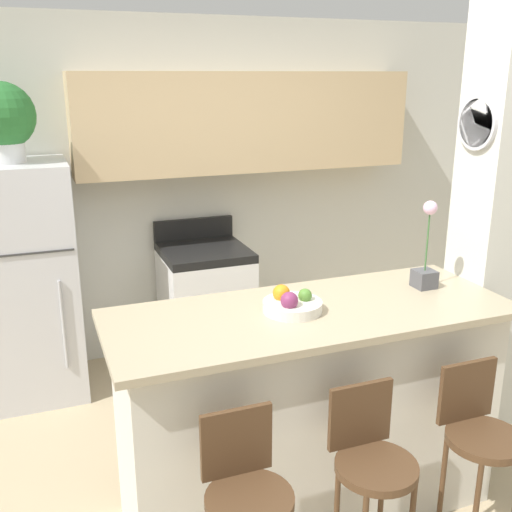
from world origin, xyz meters
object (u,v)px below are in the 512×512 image
at_px(bar_stool_left, 246,500).
at_px(orchid_vase, 426,261).
at_px(bar_stool_mid, 371,467).
at_px(fruit_bowl, 292,304).
at_px(bar_stool_right, 478,440).
at_px(stove_range, 206,305).
at_px(potted_plant_on_fridge, 1,119).
at_px(refrigerator, 21,283).

bearing_deg(bar_stool_left, orchid_vase, 28.15).
distance_m(bar_stool_mid, orchid_vase, 1.12).
bearing_deg(bar_stool_mid, fruit_bowl, 99.30).
height_order(bar_stool_left, bar_stool_right, same).
distance_m(stove_range, potted_plant_on_fridge, 1.90).
distance_m(refrigerator, fruit_bowl, 2.12).
height_order(refrigerator, potted_plant_on_fridge, potted_plant_on_fridge).
relative_size(bar_stool_mid, orchid_vase, 2.08).
xyz_separation_m(bar_stool_mid, fruit_bowl, (-0.10, 0.59, 0.50)).
bearing_deg(potted_plant_on_fridge, fruit_bowl, -55.28).
xyz_separation_m(refrigerator, potted_plant_on_fridge, (-0.00, 0.00, 1.07)).
relative_size(bar_stool_right, fruit_bowl, 3.42).
bearing_deg(bar_stool_mid, refrigerator, 119.17).
bearing_deg(bar_stool_right, stove_range, 103.35).
bearing_deg(stove_range, orchid_vase, -67.65).
bearing_deg(bar_stool_right, bar_stool_mid, 180.00).
xyz_separation_m(orchid_vase, fruit_bowl, (-0.77, -0.06, -0.10)).
distance_m(stove_range, bar_stool_left, 2.40).
bearing_deg(potted_plant_on_fridge, refrigerator, -61.34).
distance_m(refrigerator, bar_stool_right, 2.95).
xyz_separation_m(stove_range, fruit_bowl, (-0.08, -1.74, 0.66)).
bearing_deg(orchid_vase, stove_range, 112.35).
height_order(stove_range, potted_plant_on_fridge, potted_plant_on_fridge).
xyz_separation_m(refrigerator, bar_stool_left, (0.75, -2.31, -0.18)).
xyz_separation_m(bar_stool_right, orchid_vase, (0.14, 0.65, 0.61)).
bearing_deg(bar_stool_left, fruit_bowl, 53.26).
xyz_separation_m(bar_stool_left, potted_plant_on_fridge, (-0.75, 2.31, 1.25)).
relative_size(potted_plant_on_fridge, orchid_vase, 1.09).
bearing_deg(bar_stool_right, refrigerator, 128.32).
height_order(bar_stool_mid, orchid_vase, orchid_vase).
xyz_separation_m(stove_range, bar_stool_mid, (0.02, -2.33, 0.16)).
bearing_deg(refrigerator, orchid_vase, -40.25).
relative_size(bar_stool_left, potted_plant_on_fridge, 1.90).
xyz_separation_m(refrigerator, bar_stool_mid, (1.29, -2.31, -0.18)).
xyz_separation_m(bar_stool_mid, orchid_vase, (0.68, 0.65, 0.61)).
xyz_separation_m(refrigerator, fruit_bowl, (1.19, -1.72, 0.32)).
relative_size(stove_range, bar_stool_right, 1.13).
height_order(bar_stool_right, fruit_bowl, fruit_bowl).
relative_size(refrigerator, bar_stool_mid, 1.70).
relative_size(bar_stool_right, potted_plant_on_fridge, 1.90).
xyz_separation_m(bar_stool_left, fruit_bowl, (0.44, 0.59, 0.50)).
height_order(stove_range, orchid_vase, orchid_vase).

